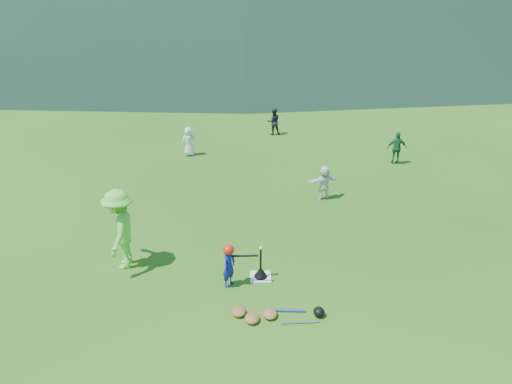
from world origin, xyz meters
TOP-DOWN VIEW (x-y plane):
  - ground at (0.00, 0.00)m, footprint 120.00×120.00m
  - home_plate at (0.00, 0.00)m, footprint 0.45×0.45m
  - baseball at (0.00, 0.00)m, footprint 0.08×0.08m
  - batter_child at (-0.68, -0.27)m, footprint 0.38×0.42m
  - adult_coach at (-3.05, 0.59)m, footprint 0.71×1.21m
  - fielder_a at (-2.16, 7.71)m, footprint 0.57×0.45m
  - fielder_b at (1.00, 9.98)m, footprint 0.56×0.46m
  - fielder_c at (4.93, 6.61)m, footprint 0.68×0.34m
  - fielder_d at (2.02, 3.93)m, footprint 0.99×0.55m
  - batting_tee at (0.00, 0.00)m, footprint 0.30×0.30m
  - batter_gear at (-0.65, -0.26)m, footprint 0.73×0.26m
  - equipment_pile at (0.12, -1.35)m, footprint 1.80×0.56m
  - outfield_fence at (0.00, 28.00)m, footprint 70.07×0.08m

SIDE VIEW (x-z plane):
  - ground at x=0.00m, z-range 0.00..0.00m
  - home_plate at x=0.00m, z-range 0.00..0.02m
  - equipment_pile at x=0.12m, z-range -0.03..0.16m
  - batting_tee at x=0.00m, z-range -0.21..0.47m
  - batter_child at x=-0.68m, z-range 0.00..0.95m
  - fielder_d at x=2.02m, z-range 0.00..1.01m
  - fielder_a at x=-2.16m, z-range 0.00..1.03m
  - fielder_b at x=1.00m, z-range 0.00..1.06m
  - fielder_c at x=4.93m, z-range 0.00..1.12m
  - outfield_fence at x=0.00m, z-range 0.03..1.36m
  - baseball at x=0.00m, z-range 0.70..0.78m
  - batter_gear at x=-0.65m, z-range 0.70..1.02m
  - adult_coach at x=-3.05m, z-range 0.00..1.86m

